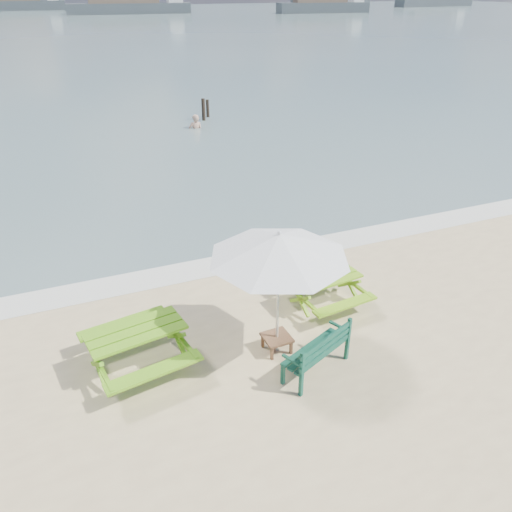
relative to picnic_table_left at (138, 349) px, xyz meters
name	(u,v)px	position (x,y,z in m)	size (l,w,h in m)	color
sea	(52,27)	(2.36, 83.28, -0.37)	(300.00, 300.00, 0.00)	slate
foam_strip	(216,266)	(2.36, 2.88, -0.37)	(22.00, 0.90, 0.01)	silver
picnic_table_left	(138,349)	(0.00, 0.00, 0.00)	(1.93, 2.08, 0.79)	#5E9D17
picnic_table_right	(325,291)	(3.97, 0.45, -0.05)	(1.60, 1.74, 0.68)	#70A418
park_bench	(316,359)	(2.81, -1.29, -0.12)	(1.44, 0.96, 0.85)	#104334
side_table	(277,343)	(2.42, -0.53, -0.21)	(0.50, 0.50, 0.31)	brown
patio_umbrella	(279,246)	(2.42, -0.53, 1.80)	(2.52, 2.52, 2.40)	silver
beer_bottle	(327,277)	(3.90, 0.33, 0.38)	(0.06, 0.06, 0.23)	brown
swimmer	(196,133)	(5.58, 15.55, -0.63)	(0.69, 0.50, 1.77)	tan
mooring_pilings	(205,111)	(6.54, 17.07, 0.01)	(0.56, 0.76, 1.25)	black
cargo_ships	(265,4)	(54.91, 121.64, 0.80)	(133.00, 43.46, 4.40)	#373D41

